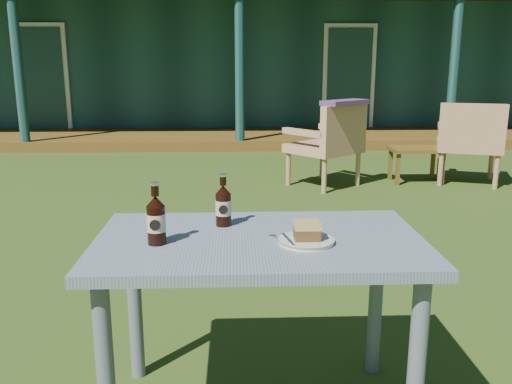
{
  "coord_description": "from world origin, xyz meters",
  "views": [
    {
      "loc": [
        -0.09,
        -3.48,
        1.35
      ],
      "look_at": [
        0.0,
        -1.3,
        0.82
      ],
      "focal_mm": 38.0,
      "sensor_mm": 36.0,
      "label": 1
    }
  ],
  "objects_px": {
    "cafe_table": "(259,264)",
    "cola_bottle_near": "(223,205)",
    "cake_slice": "(307,230)",
    "cola_bottle_far": "(156,220)",
    "plate": "(306,240)",
    "armchair_left": "(330,141)",
    "armchair_right": "(470,139)",
    "side_table": "(417,153)"
  },
  "relations": [
    {
      "from": "cola_bottle_near",
      "to": "armchair_left",
      "type": "distance_m",
      "value": 3.91
    },
    {
      "from": "cake_slice",
      "to": "side_table",
      "type": "height_order",
      "value": "cake_slice"
    },
    {
      "from": "plate",
      "to": "cola_bottle_far",
      "type": "relative_size",
      "value": 0.91
    },
    {
      "from": "cake_slice",
      "to": "cola_bottle_far",
      "type": "distance_m",
      "value": 0.53
    },
    {
      "from": "cafe_table",
      "to": "cola_bottle_near",
      "type": "bearing_deg",
      "value": 130.01
    },
    {
      "from": "cafe_table",
      "to": "armchair_right",
      "type": "height_order",
      "value": "armchair_right"
    },
    {
      "from": "cafe_table",
      "to": "armchair_right",
      "type": "xyz_separation_m",
      "value": [
        2.52,
        3.98,
        -0.11
      ]
    },
    {
      "from": "plate",
      "to": "cake_slice",
      "type": "xyz_separation_m",
      "value": [
        0.0,
        0.0,
        0.04
      ]
    },
    {
      "from": "cola_bottle_near",
      "to": "armchair_right",
      "type": "bearing_deg",
      "value": 55.24
    },
    {
      "from": "cake_slice",
      "to": "armchair_left",
      "type": "bearing_deg",
      "value": 78.82
    },
    {
      "from": "plate",
      "to": "armchair_left",
      "type": "distance_m",
      "value": 4.05
    },
    {
      "from": "cola_bottle_near",
      "to": "armchair_right",
      "type": "relative_size",
      "value": 0.23
    },
    {
      "from": "armchair_left",
      "to": "armchair_right",
      "type": "distance_m",
      "value": 1.57
    },
    {
      "from": "cafe_table",
      "to": "cake_slice",
      "type": "height_order",
      "value": "cake_slice"
    },
    {
      "from": "cafe_table",
      "to": "plate",
      "type": "relative_size",
      "value": 5.88
    },
    {
      "from": "armchair_left",
      "to": "armchair_right",
      "type": "xyz_separation_m",
      "value": [
        1.57,
        0.07,
        0.0
      ]
    },
    {
      "from": "cake_slice",
      "to": "side_table",
      "type": "bearing_deg",
      "value": 66.46
    },
    {
      "from": "cola_bottle_near",
      "to": "side_table",
      "type": "bearing_deg",
      "value": 61.81
    },
    {
      "from": "cafe_table",
      "to": "cola_bottle_far",
      "type": "relative_size",
      "value": 5.38
    },
    {
      "from": "plate",
      "to": "side_table",
      "type": "relative_size",
      "value": 0.34
    },
    {
      "from": "cafe_table",
      "to": "cola_bottle_near",
      "type": "height_order",
      "value": "cola_bottle_near"
    },
    {
      "from": "side_table",
      "to": "armchair_left",
      "type": "bearing_deg",
      "value": -169.76
    },
    {
      "from": "cola_bottle_far",
      "to": "armchair_right",
      "type": "bearing_deg",
      "value": 54.43
    },
    {
      "from": "cola_bottle_near",
      "to": "cola_bottle_far",
      "type": "height_order",
      "value": "cola_bottle_far"
    },
    {
      "from": "cola_bottle_far",
      "to": "plate",
      "type": "bearing_deg",
      "value": -0.99
    },
    {
      "from": "cola_bottle_far",
      "to": "cafe_table",
      "type": "bearing_deg",
      "value": 8.06
    },
    {
      "from": "armchair_right",
      "to": "side_table",
      "type": "relative_size",
      "value": 1.52
    },
    {
      "from": "plate",
      "to": "cake_slice",
      "type": "height_order",
      "value": "cake_slice"
    },
    {
      "from": "cola_bottle_near",
      "to": "side_table",
      "type": "distance_m",
      "value": 4.49
    },
    {
      "from": "cola_bottle_near",
      "to": "armchair_left",
      "type": "height_order",
      "value": "cola_bottle_near"
    },
    {
      "from": "plate",
      "to": "cafe_table",
      "type": "bearing_deg",
      "value": 159.67
    },
    {
      "from": "armchair_right",
      "to": "cake_slice",
      "type": "bearing_deg",
      "value": -120.23
    },
    {
      "from": "plate",
      "to": "armchair_right",
      "type": "distance_m",
      "value": 4.68
    },
    {
      "from": "plate",
      "to": "cola_bottle_near",
      "type": "height_order",
      "value": "cola_bottle_near"
    },
    {
      "from": "cafe_table",
      "to": "side_table",
      "type": "relative_size",
      "value": 2.0
    },
    {
      "from": "plate",
      "to": "armchair_right",
      "type": "xyz_separation_m",
      "value": [
        2.35,
        4.04,
        -0.22
      ]
    },
    {
      "from": "cola_bottle_near",
      "to": "plate",
      "type": "bearing_deg",
      "value": -36.46
    },
    {
      "from": "plate",
      "to": "cola_bottle_far",
      "type": "bearing_deg",
      "value": 179.01
    },
    {
      "from": "cafe_table",
      "to": "cola_bottle_near",
      "type": "xyz_separation_m",
      "value": [
        -0.13,
        0.16,
        0.18
      ]
    },
    {
      "from": "plate",
      "to": "cola_bottle_near",
      "type": "distance_m",
      "value": 0.38
    },
    {
      "from": "side_table",
      "to": "cola_bottle_near",
      "type": "bearing_deg",
      "value": -118.19
    },
    {
      "from": "cola_bottle_far",
      "to": "armchair_left",
      "type": "bearing_deg",
      "value": 71.63
    }
  ]
}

